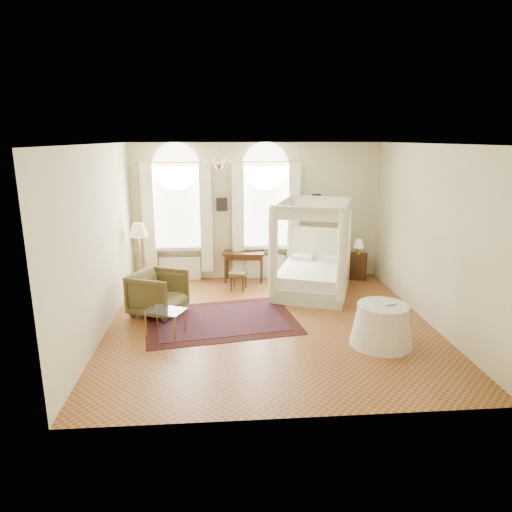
{
  "coord_description": "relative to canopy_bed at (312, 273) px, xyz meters",
  "views": [
    {
      "loc": [
        -0.9,
        -7.96,
        3.4
      ],
      "look_at": [
        -0.23,
        0.4,
        1.22
      ],
      "focal_mm": 32.0,
      "sensor_mm": 36.0,
      "label": 1
    }
  ],
  "objects": [
    {
      "name": "armchair",
      "position": [
        -3.28,
        -0.98,
        -0.04
      ],
      "size": [
        1.24,
        1.23,
        0.86
      ],
      "primitive_type": "imported",
      "rotation": [
        0.0,
        0.0,
        1.15
      ],
      "color": "#473D1E",
      "rests_on": "ground"
    },
    {
      "name": "book",
      "position": [
        0.63,
        -2.63,
        0.25
      ],
      "size": [
        0.27,
        0.33,
        0.03
      ],
      "primitive_type": "imported",
      "rotation": [
        0.0,
        0.0,
        0.21
      ],
      "color": "black",
      "rests_on": "side_table"
    },
    {
      "name": "window_right",
      "position": [
        -0.93,
        1.2,
        1.01
      ],
      "size": [
        1.62,
        0.27,
        3.29
      ],
      "color": "white",
      "rests_on": "room_walls"
    },
    {
      "name": "ground",
      "position": [
        -1.13,
        -1.67,
        -0.47
      ],
      "size": [
        6.0,
        6.0,
        0.0
      ],
      "primitive_type": "plane",
      "color": "brown",
      "rests_on": "ground"
    },
    {
      "name": "writing_desk",
      "position": [
        -1.48,
        1.03,
        0.16
      ],
      "size": [
        1.04,
        0.63,
        0.74
      ],
      "color": "#3B1F10",
      "rests_on": "ground"
    },
    {
      "name": "coffee_table",
      "position": [
        -3.03,
        -1.98,
        -0.06
      ],
      "size": [
        0.8,
        0.69,
        0.45
      ],
      "color": "silver",
      "rests_on": "ground"
    },
    {
      "name": "chandelier",
      "position": [
        -2.03,
        -0.47,
        2.43
      ],
      "size": [
        0.51,
        0.45,
        0.5
      ],
      "color": "#BB913E",
      "rests_on": "room_walls"
    },
    {
      "name": "nightstand",
      "position": [
        1.36,
        1.03,
        -0.16
      ],
      "size": [
        0.54,
        0.52,
        0.62
      ],
      "primitive_type": "cube",
      "rotation": [
        0.0,
        0.0,
        -0.35
      ],
      "color": "#3B1F10",
      "rests_on": "ground"
    },
    {
      "name": "floor_lamp",
      "position": [
        -3.83,
        0.39,
        0.88
      ],
      "size": [
        0.41,
        0.41,
        1.58
      ],
      "color": "#BB913E",
      "rests_on": "ground"
    },
    {
      "name": "stool",
      "position": [
        -1.64,
        0.38,
        -0.12
      ],
      "size": [
        0.46,
        0.46,
        0.42
      ],
      "color": "#4F4121",
      "rests_on": "ground"
    },
    {
      "name": "wall_pictures",
      "position": [
        -1.05,
        1.3,
        1.42
      ],
      "size": [
        2.54,
        0.03,
        0.39
      ],
      "color": "black",
      "rests_on": "room_walls"
    },
    {
      "name": "oriental_rug",
      "position": [
        -2.06,
        -1.44,
        -0.47
      ],
      "size": [
        3.12,
        2.46,
        0.01
      ],
      "color": "#39100D",
      "rests_on": "ground"
    },
    {
      "name": "nightstand_lamp",
      "position": [
        1.34,
        0.99,
        0.4
      ],
      "size": [
        0.26,
        0.26,
        0.38
      ],
      "color": "#BB913E",
      "rests_on": "nightstand"
    },
    {
      "name": "side_table",
      "position": [
        0.65,
        -2.69,
        -0.12
      ],
      "size": [
        1.04,
        1.04,
        0.71
      ],
      "color": "beige",
      "rests_on": "ground"
    },
    {
      "name": "room_walls",
      "position": [
        -1.13,
        -1.67,
        1.51
      ],
      "size": [
        6.0,
        6.0,
        6.0
      ],
      "color": "beige",
      "rests_on": "ground"
    },
    {
      "name": "laptop",
      "position": [
        -1.36,
        1.11,
        0.27
      ],
      "size": [
        0.32,
        0.21,
        0.03
      ],
      "primitive_type": "imported",
      "rotation": [
        0.0,
        0.0,
        3.15
      ],
      "color": "black",
      "rests_on": "writing_desk"
    },
    {
      "name": "window_left",
      "position": [
        -3.03,
        1.2,
        1.01
      ],
      "size": [
        1.62,
        0.27,
        3.29
      ],
      "color": "white",
      "rests_on": "room_walls"
    },
    {
      "name": "canopy_bed",
      "position": [
        0.0,
        0.0,
        0.0
      ],
      "size": [
        2.1,
        2.32,
        2.08
      ],
      "color": "beige",
      "rests_on": "ground"
    }
  ]
}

